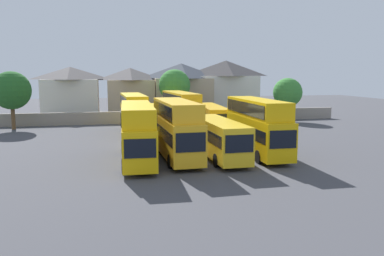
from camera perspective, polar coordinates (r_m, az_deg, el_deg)
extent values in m
plane|color=#424247|center=(51.48, -3.46, -0.21)|extent=(140.00, 140.00, 0.00)
cube|color=gray|center=(58.53, -4.53, 1.66)|extent=(56.00, 0.50, 1.80)
cube|color=#F0B70B|center=(32.62, -7.98, -1.76)|extent=(2.91, 11.24, 2.98)
cube|color=black|center=(27.05, -7.59, -2.99)|extent=(2.20, 0.16, 1.34)
cube|color=black|center=(32.56, -7.99, -1.14)|extent=(2.91, 10.35, 0.94)
cube|color=#F0B70B|center=(32.60, -8.07, 2.17)|extent=(2.84, 10.68, 1.45)
cube|color=black|center=(32.60, -8.07, 2.17)|extent=(2.91, 10.13, 1.01)
cylinder|color=black|center=(29.55, -5.46, -5.31)|extent=(0.34, 1.11, 1.10)
cylinder|color=black|center=(29.47, -9.94, -5.43)|extent=(0.34, 1.11, 1.10)
cylinder|color=black|center=(36.30, -6.31, -2.82)|extent=(0.34, 1.11, 1.10)
cylinder|color=black|center=(36.24, -9.95, -2.91)|extent=(0.34, 1.11, 1.10)
cube|color=yellow|center=(33.37, -2.20, -1.28)|extent=(2.82, 10.23, 3.19)
cube|color=black|center=(28.40, -0.18, -2.13)|extent=(2.24, 0.14, 1.44)
cube|color=black|center=(33.31, -2.20, -0.63)|extent=(2.83, 9.42, 1.01)
cube|color=yellow|center=(33.33, -2.31, 2.75)|extent=(2.75, 9.72, 1.47)
cube|color=black|center=(33.33, -2.31, 2.75)|extent=(2.83, 9.21, 1.03)
cylinder|color=black|center=(30.88, 1.10, -4.69)|extent=(0.33, 1.11, 1.10)
cylinder|color=black|center=(30.39, -3.18, -4.91)|extent=(0.33, 1.11, 1.10)
cylinder|color=black|center=(36.89, -1.37, -2.60)|extent=(0.33, 1.11, 1.10)
cylinder|color=black|center=(36.48, -4.96, -2.75)|extent=(0.33, 1.11, 1.10)
cube|color=yellow|center=(33.87, 3.89, -1.36)|extent=(2.69, 10.52, 2.96)
cube|color=black|center=(28.90, 6.94, -2.30)|extent=(2.18, 0.12, 1.33)
cube|color=black|center=(33.81, 3.90, -0.76)|extent=(2.71, 9.68, 0.93)
cylinder|color=black|center=(31.46, 7.59, -4.52)|extent=(0.32, 1.11, 1.10)
cylinder|color=black|center=(30.74, 3.60, -4.76)|extent=(0.32, 1.11, 1.10)
cylinder|color=black|center=(37.48, 4.09, -2.45)|extent=(0.32, 1.11, 1.10)
cylinder|color=black|center=(36.88, 0.70, -2.60)|extent=(0.32, 1.11, 1.10)
cube|color=#EAB30B|center=(35.66, 9.53, -0.84)|extent=(2.52, 10.67, 3.13)
cube|color=black|center=(30.74, 13.17, -1.63)|extent=(2.19, 0.09, 1.41)
cube|color=black|center=(35.60, 9.55, -0.24)|extent=(2.56, 9.82, 0.99)
cube|color=#EAB30B|center=(35.63, 9.46, 2.94)|extent=(2.47, 10.14, 1.54)
cube|color=black|center=(35.63, 9.46, 2.94)|extent=(2.56, 9.61, 1.08)
cylinder|color=black|center=(33.36, 13.38, -3.95)|extent=(0.30, 1.10, 1.10)
cylinder|color=black|center=(32.47, 9.71, -4.18)|extent=(0.30, 1.10, 1.10)
cylinder|color=black|center=(39.33, 9.30, -2.04)|extent=(0.30, 1.10, 1.10)
cylinder|color=black|center=(38.57, 6.12, -2.18)|extent=(0.30, 1.10, 1.10)
cube|color=yellow|center=(48.23, -8.49, 1.34)|extent=(2.88, 10.73, 2.92)
cube|color=black|center=(42.90, -7.81, 1.01)|extent=(2.20, 0.16, 1.31)
cube|color=black|center=(48.19, -8.50, 1.75)|extent=(2.89, 9.88, 0.92)
cube|color=yellow|center=(48.29, -8.58, 3.98)|extent=(2.81, 10.20, 1.50)
cube|color=black|center=(48.29, -8.58, 3.98)|extent=(2.88, 9.67, 1.05)
cylinder|color=black|center=(45.27, -6.60, -0.68)|extent=(0.34, 1.11, 1.10)
cylinder|color=black|center=(45.04, -9.50, -0.78)|extent=(0.34, 1.11, 1.10)
cylinder|color=black|center=(51.76, -7.55, 0.39)|extent=(0.34, 1.11, 1.10)
cylinder|color=black|center=(51.56, -10.09, 0.31)|extent=(0.34, 1.11, 1.10)
cube|color=yellow|center=(48.28, -4.92, 1.41)|extent=(3.42, 12.06, 2.92)
cube|color=black|center=(42.32, -4.58, 0.96)|extent=(2.16, 0.26, 1.32)
cube|color=black|center=(48.24, -4.92, 1.82)|extent=(3.38, 11.11, 0.92)
cylinder|color=black|center=(44.86, -3.26, -0.72)|extent=(0.39, 1.12, 1.10)
cylinder|color=black|center=(44.76, -6.14, -0.77)|extent=(0.39, 1.12, 1.10)
cylinder|color=black|center=(52.15, -3.83, 0.50)|extent=(0.39, 1.12, 1.10)
cylinder|color=black|center=(52.07, -6.31, 0.46)|extent=(0.39, 1.12, 1.10)
cube|color=gold|center=(48.85, -1.59, 1.59)|extent=(3.16, 11.59, 3.07)
cube|color=black|center=(43.29, 0.25, 1.26)|extent=(2.15, 0.21, 1.38)
cube|color=black|center=(48.81, -1.59, 2.02)|extent=(3.14, 10.68, 0.97)
cube|color=gold|center=(48.92, -1.69, 4.33)|extent=(3.07, 11.01, 1.57)
cube|color=black|center=(48.92, -1.69, 4.33)|extent=(3.13, 10.45, 1.10)
cylinder|color=black|center=(45.91, 0.85, -0.50)|extent=(0.37, 1.12, 1.10)
cylinder|color=black|center=(45.34, -1.88, -0.61)|extent=(0.37, 1.12, 1.10)
cylinder|color=black|center=(52.70, -1.34, 0.59)|extent=(0.37, 1.12, 1.10)
cylinder|color=black|center=(52.20, -3.73, 0.51)|extent=(0.37, 1.12, 1.10)
cube|color=#EEAD17|center=(49.36, 2.82, 1.57)|extent=(3.20, 11.36, 2.92)
cube|color=black|center=(43.85, 4.24, 1.21)|extent=(2.20, 0.22, 1.32)
cube|color=black|center=(49.32, 2.82, 1.97)|extent=(3.18, 10.46, 0.92)
cylinder|color=black|center=(46.40, 5.03, -0.44)|extent=(0.37, 1.12, 1.10)
cylinder|color=black|center=(45.92, 2.24, -0.51)|extent=(0.37, 1.12, 1.10)
cylinder|color=black|center=(53.13, 3.30, 0.64)|extent=(0.37, 1.12, 1.10)
cylinder|color=black|center=(52.71, 0.85, 0.60)|extent=(0.37, 1.12, 1.10)
cube|color=silver|center=(68.04, -17.22, 4.13)|extent=(8.84, 7.27, 6.36)
pyramid|color=#514C4C|center=(67.91, -17.36, 7.67)|extent=(9.28, 7.63, 2.04)
cube|color=tan|center=(67.60, -8.94, 4.32)|extent=(7.65, 6.71, 6.24)
pyramid|color=#514C4C|center=(67.47, -9.02, 7.81)|extent=(8.03, 7.05, 2.01)
cube|color=tan|center=(68.71, -1.55, 4.57)|extent=(9.82, 7.57, 6.49)
pyramid|color=#3D424C|center=(68.59, -1.56, 8.35)|extent=(10.31, 7.95, 2.55)
cube|color=silver|center=(70.96, 4.93, 4.81)|extent=(10.72, 6.25, 6.88)
pyramid|color=#514C4C|center=(70.86, 4.98, 8.69)|extent=(11.26, 6.56, 2.72)
cylinder|color=brown|center=(56.37, -24.66, 1.52)|extent=(0.50, 0.50, 3.39)
sphere|color=#235B23|center=(56.13, -24.87, 5.01)|extent=(4.98, 4.98, 4.98)
cylinder|color=brown|center=(62.10, 13.69, 2.30)|extent=(0.59, 0.59, 2.85)
sphere|color=#387F33|center=(61.88, 13.78, 5.06)|extent=(4.45, 4.45, 4.45)
cylinder|color=brown|center=(61.26, -2.55, 2.88)|extent=(0.46, 0.46, 3.77)
sphere|color=#387F33|center=(61.04, -2.57, 6.26)|extent=(4.94, 4.94, 4.94)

